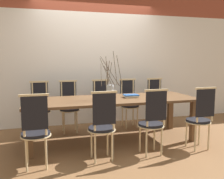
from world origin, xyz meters
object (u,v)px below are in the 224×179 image
object	(u,v)px
book_stack	(131,96)
chair_near_center	(152,120)
vase_centerpiece	(110,90)
dining_table	(112,103)
chair_far_center	(102,103)

from	to	relation	value
book_stack	chair_near_center	bearing A→B (deg)	-87.25
chair_near_center	vase_centerpiece	world-z (taller)	vase_centerpiece
chair_near_center	vase_centerpiece	distance (m)	0.94
dining_table	chair_near_center	distance (m)	0.86
dining_table	chair_near_center	size ratio (longest dim) A/B	2.91
chair_far_center	book_stack	bearing A→B (deg)	113.96
chair_near_center	chair_far_center	bearing A→B (deg)	103.48
book_stack	vase_centerpiece	bearing A→B (deg)	-179.11
dining_table	chair_far_center	xyz separation A→B (m)	(0.01, 0.76, -0.13)
dining_table	vase_centerpiece	world-z (taller)	vase_centerpiece
dining_table	book_stack	size ratio (longest dim) A/B	10.63
dining_table	chair_far_center	size ratio (longest dim) A/B	2.91
dining_table	chair_near_center	bearing A→B (deg)	-63.48
vase_centerpiece	book_stack	bearing A→B (deg)	0.89
chair_far_center	book_stack	size ratio (longest dim) A/B	3.65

